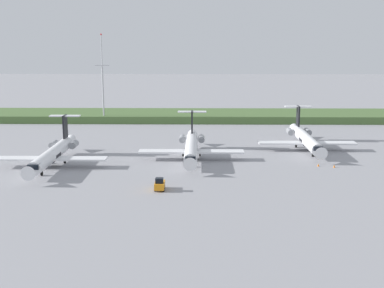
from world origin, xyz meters
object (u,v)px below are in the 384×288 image
object	(u,v)px
regional_jet_second	(191,147)
antenna_mast	(103,87)
regional_jet_third	(306,139)
safety_cone_mid_marker	(334,166)
baggage_tug	(160,184)
regional_jet_nearest	(53,154)
safety_cone_front_marker	(318,165)

from	to	relation	value
regional_jet_second	antenna_mast	distance (m)	55.18
regional_jet_third	safety_cone_mid_marker	bearing A→B (deg)	-82.62
baggage_tug	antenna_mast	bearing A→B (deg)	107.91
antenna_mast	regional_jet_third	bearing A→B (deg)	-33.93
antenna_mast	safety_cone_mid_marker	world-z (taller)	antenna_mast
regional_jet_second	antenna_mast	bearing A→B (deg)	120.96
regional_jet_second	regional_jet_third	bearing A→B (deg)	19.55
antenna_mast	safety_cone_mid_marker	xyz separation A→B (m)	(57.41, -54.64, -11.01)
regional_jet_nearest	baggage_tug	size ratio (longest dim) A/B	9.69
safety_cone_front_marker	safety_cone_mid_marker	size ratio (longest dim) A/B	1.00
regional_jet_second	regional_jet_third	size ratio (longest dim) A/B	1.00
antenna_mast	regional_jet_nearest	bearing A→B (deg)	-90.61
regional_jet_nearest	antenna_mast	world-z (taller)	antenna_mast
regional_jet_second	safety_cone_mid_marker	xyz separation A→B (m)	(29.38, -7.92, -2.26)
safety_cone_front_marker	regional_jet_third	bearing A→B (deg)	87.45
regional_jet_nearest	safety_cone_mid_marker	distance (m)	58.03
antenna_mast	baggage_tug	world-z (taller)	antenna_mast
regional_jet_third	baggage_tug	bearing A→B (deg)	-133.75
safety_cone_front_marker	regional_jet_second	bearing A→B (deg)	165.23
regional_jet_second	safety_cone_mid_marker	distance (m)	30.51
regional_jet_second	safety_cone_mid_marker	size ratio (longest dim) A/B	56.36
baggage_tug	safety_cone_mid_marker	bearing A→B (deg)	25.07
regional_jet_nearest	safety_cone_front_marker	xyz separation A→B (m)	(54.97, 0.04, -2.26)
regional_jet_second	regional_jet_third	world-z (taller)	same
safety_cone_front_marker	safety_cone_mid_marker	distance (m)	3.16
regional_jet_third	antenna_mast	distance (m)	67.03
safety_cone_front_marker	regional_jet_nearest	bearing A→B (deg)	-179.96
antenna_mast	baggage_tug	size ratio (longest dim) A/B	8.55
regional_jet_third	baggage_tug	world-z (taller)	regional_jet_third
regional_jet_nearest	regional_jet_second	world-z (taller)	same
regional_jet_second	safety_cone_front_marker	bearing A→B (deg)	-14.77
regional_jet_third	safety_cone_mid_marker	xyz separation A→B (m)	(2.27, -17.55, -2.26)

